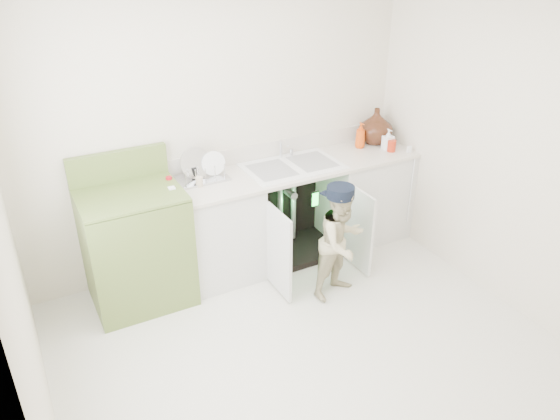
{
  "coord_description": "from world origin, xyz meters",
  "views": [
    {
      "loc": [
        -1.64,
        -2.67,
        2.8
      ],
      "look_at": [
        0.16,
        0.7,
        0.79
      ],
      "focal_mm": 35.0,
      "sensor_mm": 36.0,
      "label": 1
    }
  ],
  "objects": [
    {
      "name": "ground",
      "position": [
        0.0,
        0.0,
        0.0
      ],
      "size": [
        3.5,
        3.5,
        0.0
      ],
      "primitive_type": "plane",
      "color": "silver",
      "rests_on": "ground"
    },
    {
      "name": "repair_worker",
      "position": [
        0.6,
        0.47,
        0.5
      ],
      "size": [
        0.55,
        0.64,
        1.0
      ],
      "rotation": [
        0.0,
        0.0,
        0.25
      ],
      "color": "beige",
      "rests_on": "ground"
    },
    {
      "name": "counter_run",
      "position": [
        0.59,
        1.21,
        0.48
      ],
      "size": [
        2.44,
        1.02,
        1.24
      ],
      "color": "silver",
      "rests_on": "ground"
    },
    {
      "name": "room_shell",
      "position": [
        0.0,
        0.0,
        1.25
      ],
      "size": [
        6.0,
        5.5,
        1.26
      ],
      "color": "beige",
      "rests_on": "ground"
    },
    {
      "name": "avocado_stove",
      "position": [
        -0.9,
        1.18,
        0.5
      ],
      "size": [
        0.79,
        0.65,
        1.22
      ],
      "color": "olive",
      "rests_on": "ground"
    }
  ]
}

